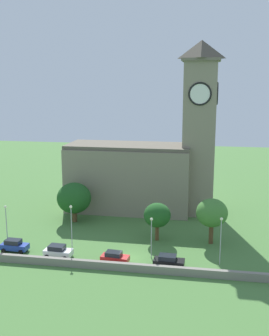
{
  "coord_description": "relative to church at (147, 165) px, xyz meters",
  "views": [
    {
      "loc": [
        10.87,
        -56.54,
        25.67
      ],
      "look_at": [
        -0.66,
        9.45,
        11.81
      ],
      "focal_mm": 44.32,
      "sensor_mm": 36.0,
      "label": 1
    }
  ],
  "objects": [
    {
      "name": "tree_by_tower",
      "position": [
        12.85,
        -15.98,
        -4.33
      ],
      "size": [
        5.08,
        5.08,
        7.48
      ],
      "color": "brown",
      "rests_on": "ground"
    },
    {
      "name": "streetlamp_east_mid",
      "position": [
        14.07,
        -23.77,
        -4.77
      ],
      "size": [
        0.44,
        0.44,
        7.04
      ],
      "color": "#9EA0A5",
      "rests_on": "ground"
    },
    {
      "name": "car_blue",
      "position": [
        -17.15,
        -24.52,
        -8.51
      ],
      "size": [
        4.28,
        2.21,
        1.91
      ],
      "color": "#233D9E",
      "rests_on": "ground"
    },
    {
      "name": "tree_churchyard",
      "position": [
        -12.35,
        -9.37,
        -4.92
      ],
      "size": [
        6.37,
        6.37,
        7.44
      ],
      "color": "brown",
      "rests_on": "ground"
    },
    {
      "name": "car_black",
      "position": [
        6.89,
        -25.91,
        -8.59
      ],
      "size": [
        4.44,
        2.39,
        1.74
      ],
      "color": "black",
      "rests_on": "ground"
    },
    {
      "name": "quay_barrier",
      "position": [
        0.69,
        -28.25,
        -8.9
      ],
      "size": [
        52.08,
        0.7,
        1.14
      ],
      "primitive_type": "cube",
      "color": "gray",
      "rests_on": "ground"
    },
    {
      "name": "streetlamp_west_end",
      "position": [
        -19.08,
        -22.88,
        -4.92
      ],
      "size": [
        0.44,
        0.44,
        6.78
      ],
      "color": "#9EA0A5",
      "rests_on": "ground"
    },
    {
      "name": "car_red",
      "position": [
        -0.94,
        -25.89,
        -8.63
      ],
      "size": [
        4.18,
        2.42,
        1.67
      ],
      "color": "red",
      "rests_on": "ground"
    },
    {
      "name": "church",
      "position": [
        0.0,
        0.0,
        0.0
      ],
      "size": [
        29.79,
        10.88,
        33.38
      ],
      "color": "gray",
      "rests_on": "ground"
    },
    {
      "name": "streetlamp_central",
      "position": [
        4.04,
        -23.14,
        -5.25
      ],
      "size": [
        0.44,
        0.44,
        6.21
      ],
      "color": "#9EA0A5",
      "rests_on": "ground"
    },
    {
      "name": "ground_plane",
      "position": [
        0.69,
        -9.16,
        -9.47
      ],
      "size": [
        200.0,
        200.0,
        0.0
      ],
      "primitive_type": "plane",
      "color": "#477538"
    },
    {
      "name": "streetlamp_west_mid",
      "position": [
        -8.23,
        -23.26,
        -4.53
      ],
      "size": [
        0.44,
        0.44,
        7.47
      ],
      "color": "#9EA0A5",
      "rests_on": "ground"
    },
    {
      "name": "tree_riverside_west",
      "position": [
        4.05,
        -16.01,
        -5.19
      ],
      "size": [
        4.45,
        4.45,
        6.32
      ],
      "color": "brown",
      "rests_on": "ground"
    },
    {
      "name": "car_white",
      "position": [
        -9.72,
        -25.45,
        -8.53
      ],
      "size": [
        4.28,
        2.45,
        1.87
      ],
      "color": "silver",
      "rests_on": "ground"
    }
  ]
}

